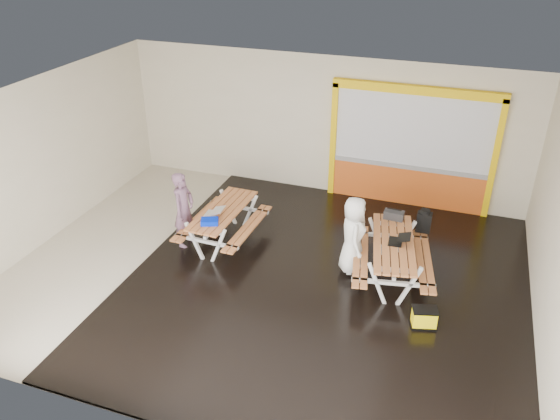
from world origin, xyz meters
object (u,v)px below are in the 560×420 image
at_px(laptop_right, 399,240).
at_px(backpack, 424,221).
at_px(person_left, 184,210).
at_px(person_right, 353,235).
at_px(picnic_table_right, 393,251).
at_px(dark_case, 361,271).
at_px(fluke_bag, 424,318).
at_px(blue_pouch, 210,221).
at_px(picnic_table_left, 223,217).
at_px(toolbox, 394,215).
at_px(laptop_left, 214,213).

bearing_deg(laptop_right, backpack, 72.80).
height_order(person_left, person_right, person_left).
height_order(picnic_table_right, dark_case, picnic_table_right).
relative_size(dark_case, fluke_bag, 0.91).
distance_m(person_left, blue_pouch, 0.80).
xyz_separation_m(picnic_table_left, toolbox, (3.50, 0.73, 0.32)).
bearing_deg(picnic_table_left, laptop_left, -103.80).
xyz_separation_m(blue_pouch, fluke_bag, (4.43, -0.79, -0.66)).
distance_m(person_right, laptop_left, 2.95).
bearing_deg(person_left, laptop_right, -85.62).
bearing_deg(backpack, toolbox, -156.18).
bearing_deg(toolbox, dark_case, -113.06).
bearing_deg(picnic_table_right, toolbox, 99.46).
bearing_deg(person_right, laptop_left, 72.46).
bearing_deg(laptop_right, toolbox, 104.74).
bearing_deg(fluke_bag, laptop_right, 119.05).
distance_m(picnic_table_left, blue_pouch, 0.69).
bearing_deg(person_left, laptop_left, -83.31).
xyz_separation_m(picnic_table_right, backpack, (0.44, 1.16, 0.13)).
relative_size(picnic_table_left, person_right, 1.35).
distance_m(backpack, fluke_bag, 2.51).
distance_m(laptop_right, blue_pouch, 3.76).
bearing_deg(picnic_table_right, laptop_left, -178.03).
relative_size(picnic_table_left, laptop_left, 4.96).
height_order(picnic_table_right, laptop_left, laptop_left).
bearing_deg(laptop_left, blue_pouch, -77.62).
relative_size(laptop_left, fluke_bag, 0.88).
distance_m(person_right, laptop_right, 0.86).
relative_size(blue_pouch, dark_case, 0.78).
distance_m(laptop_left, laptop_right, 3.81).
bearing_deg(dark_case, toolbox, 66.94).
distance_m(picnic_table_left, person_left, 0.85).
bearing_deg(picnic_table_right, picnic_table_left, 177.37).
bearing_deg(backpack, person_left, -164.45).
bearing_deg(picnic_table_left, picnic_table_right, -2.63).
distance_m(laptop_left, toolbox, 3.72).
bearing_deg(picnic_table_right, backpack, 69.19).
bearing_deg(blue_pouch, dark_case, 7.28).
distance_m(person_left, backpack, 5.01).
height_order(blue_pouch, dark_case, blue_pouch).
distance_m(picnic_table_left, picnic_table_right, 3.65).
distance_m(blue_pouch, toolbox, 3.76).
bearing_deg(person_right, person_left, 73.12).
distance_m(blue_pouch, backpack, 4.40).
xyz_separation_m(person_left, laptop_right, (4.47, 0.19, 0.05)).
height_order(picnic_table_left, person_left, person_left).
xyz_separation_m(laptop_right, fluke_bag, (0.71, -1.27, -0.70)).
distance_m(picnic_table_right, fluke_bag, 1.55).
height_order(person_left, dark_case, person_left).
xyz_separation_m(backpack, fluke_bag, (0.35, -2.42, -0.57)).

